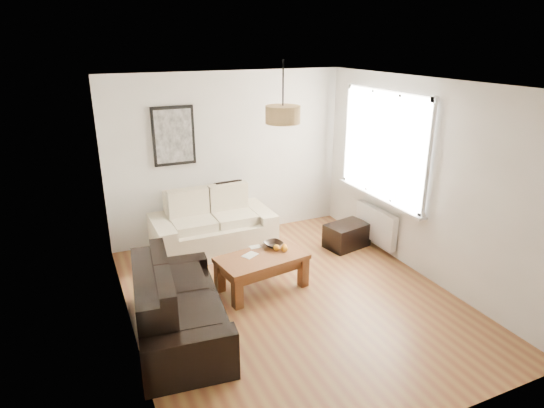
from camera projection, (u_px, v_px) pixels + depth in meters
name	position (u px, v px, depth m)	size (l,w,h in m)	color
floor	(292.00, 298.00, 5.73)	(4.50, 4.50, 0.00)	brown
ceiling	(295.00, 83.00, 4.85)	(3.80, 4.50, 0.00)	white
wall_back	(229.00, 156.00, 7.22)	(3.80, 0.04, 2.60)	silver
wall_front	(432.00, 293.00, 3.36)	(3.80, 0.04, 2.60)	silver
wall_left	(122.00, 226.00, 4.56)	(0.04, 4.50, 2.60)	silver
wall_right	(423.00, 180.00, 6.03)	(0.04, 4.50, 2.60)	silver
window_bay	(385.00, 145.00, 6.59)	(0.14, 1.90, 1.60)	white
radiator	(376.00, 225.00, 6.99)	(0.10, 0.90, 0.52)	white
poster	(174.00, 136.00, 6.73)	(0.62, 0.04, 0.87)	black
pendant_shade	(283.00, 115.00, 5.23)	(0.40, 0.40, 0.20)	tan
loveseat_cream	(213.00, 222.00, 6.94)	(1.77, 0.97, 0.88)	beige
sofa_leather	(179.00, 303.00, 4.92)	(1.81, 0.88, 0.78)	black
coffee_table	(262.00, 272.00, 5.89)	(1.11, 0.61, 0.46)	brown
ottoman	(347.00, 235.00, 7.10)	(0.65, 0.42, 0.37)	black
cushion_left	(188.00, 201.00, 6.90)	(0.39, 0.12, 0.39)	black
cushion_right	(230.00, 195.00, 7.15)	(0.42, 0.13, 0.42)	black
fruit_bowl	(273.00, 244.00, 6.08)	(0.24, 0.24, 0.06)	black
orange_a	(284.00, 249.00, 5.93)	(0.09, 0.09, 0.09)	orange
orange_b	(285.00, 246.00, 6.00)	(0.06, 0.06, 0.06)	orange
orange_c	(277.00, 248.00, 5.96)	(0.08, 0.08, 0.08)	orange
papers	(250.00, 255.00, 5.84)	(0.20, 0.14, 0.01)	white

